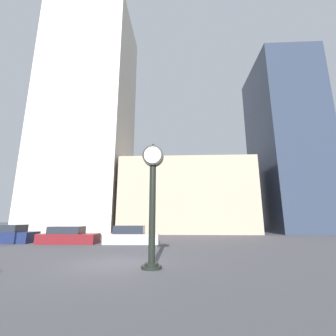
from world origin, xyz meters
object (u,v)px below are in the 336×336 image
Objects in this scene: street_clock at (153,192)px; car_silver at (131,236)px; car_navy at (10,235)px; car_maroon at (68,236)px.

street_clock is 9.73m from car_silver.
street_clock is 1.20× the size of car_silver.
car_navy reaches higher than car_silver.
car_maroon is (-7.80, 8.84, -2.49)m from street_clock.
car_silver is at bearing 0.27° from car_maroon.
car_maroon is 5.08m from car_silver.
street_clock is 12.05m from car_maroon.
street_clock is at bearing -50.12° from car_maroon.
street_clock is at bearing -75.48° from car_silver.
car_navy is at bearing 175.25° from car_maroon.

